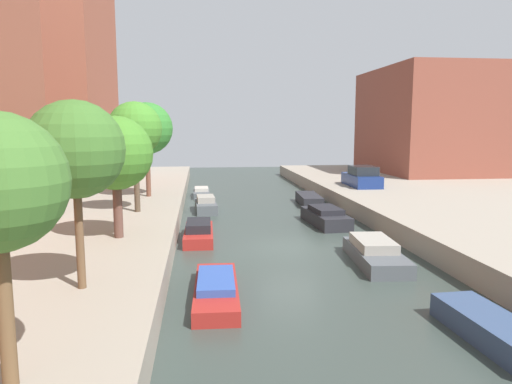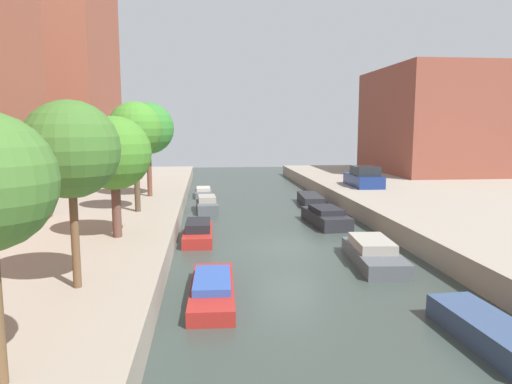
{
  "view_description": "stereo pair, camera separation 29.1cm",
  "coord_description": "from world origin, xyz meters",
  "px_view_note": "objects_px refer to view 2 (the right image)",
  "views": [
    {
      "loc": [
        -3.89,
        -19.85,
        5.3
      ],
      "look_at": [
        -1.04,
        4.0,
        1.97
      ],
      "focal_mm": 33.02,
      "sensor_mm": 36.0,
      "label": 1
    },
    {
      "loc": [
        -3.6,
        -19.88,
        5.3
      ],
      "look_at": [
        -1.04,
        4.0,
        1.97
      ],
      "focal_mm": 33.02,
      "sensor_mm": 36.0,
      "label": 2
    }
  ],
  "objects_px": {
    "street_tree_5": "(148,129)",
    "moored_boat_right_3": "(326,217)",
    "apartment_tower_far": "(36,23)",
    "street_tree_2": "(70,150)",
    "moored_boat_left_5": "(203,193)",
    "moored_boat_right_4": "(310,200)",
    "street_tree_4": "(135,129)",
    "moored_boat_left_2": "(212,289)",
    "street_tree_3": "(114,154)",
    "moored_boat_left_4": "(207,205)",
    "moored_boat_right_1": "(490,332)",
    "low_block_right": "(432,121)",
    "moored_boat_left_3": "(198,232)",
    "parked_car": "(364,178)",
    "moored_boat_right_2": "(373,254)"
  },
  "relations": [
    {
      "from": "moored_boat_left_5",
      "to": "moored_boat_right_4",
      "type": "bearing_deg",
      "value": -32.1
    },
    {
      "from": "street_tree_3",
      "to": "street_tree_2",
      "type": "bearing_deg",
      "value": -90.0
    },
    {
      "from": "moored_boat_left_2",
      "to": "moored_boat_right_3",
      "type": "relative_size",
      "value": 1.05
    },
    {
      "from": "moored_boat_left_4",
      "to": "street_tree_5",
      "type": "bearing_deg",
      "value": 177.18
    },
    {
      "from": "street_tree_4",
      "to": "moored_boat_right_4",
      "type": "relative_size",
      "value": 1.4
    },
    {
      "from": "low_block_right",
      "to": "moored_boat_right_4",
      "type": "distance_m",
      "value": 19.61
    },
    {
      "from": "moored_boat_right_2",
      "to": "moored_boat_right_3",
      "type": "distance_m",
      "value": 7.34
    },
    {
      "from": "moored_boat_left_2",
      "to": "moored_boat_left_5",
      "type": "distance_m",
      "value": 21.76
    },
    {
      "from": "street_tree_2",
      "to": "moored_boat_left_2",
      "type": "height_order",
      "value": "street_tree_2"
    },
    {
      "from": "moored_boat_left_3",
      "to": "parked_car",
      "type": "bearing_deg",
      "value": 43.17
    },
    {
      "from": "street_tree_4",
      "to": "moored_boat_right_1",
      "type": "distance_m",
      "value": 18.09
    },
    {
      "from": "moored_boat_left_5",
      "to": "parked_car",
      "type": "bearing_deg",
      "value": -14.03
    },
    {
      "from": "street_tree_3",
      "to": "street_tree_5",
      "type": "distance_m",
      "value": 11.13
    },
    {
      "from": "street_tree_5",
      "to": "parked_car",
      "type": "xyz_separation_m",
      "value": [
        14.93,
        3.35,
        -3.56
      ]
    },
    {
      "from": "street_tree_2",
      "to": "low_block_right",
      "type": "bearing_deg",
      "value": 50.7
    },
    {
      "from": "parked_car",
      "to": "street_tree_2",
      "type": "bearing_deg",
      "value": -126.3
    },
    {
      "from": "street_tree_5",
      "to": "moored_boat_right_3",
      "type": "relative_size",
      "value": 1.33
    },
    {
      "from": "street_tree_4",
      "to": "moored_boat_left_5",
      "type": "height_order",
      "value": "street_tree_4"
    },
    {
      "from": "street_tree_4",
      "to": "moored_boat_right_3",
      "type": "height_order",
      "value": "street_tree_4"
    },
    {
      "from": "apartment_tower_far",
      "to": "street_tree_2",
      "type": "bearing_deg",
      "value": -70.48
    },
    {
      "from": "street_tree_5",
      "to": "moored_boat_right_4",
      "type": "xyz_separation_m",
      "value": [
        10.62,
        1.66,
        -4.84
      ]
    },
    {
      "from": "moored_boat_right_3",
      "to": "moored_boat_right_4",
      "type": "relative_size",
      "value": 1.1
    },
    {
      "from": "moored_boat_right_2",
      "to": "apartment_tower_far",
      "type": "bearing_deg",
      "value": 132.57
    },
    {
      "from": "moored_boat_right_2",
      "to": "low_block_right",
      "type": "bearing_deg",
      "value": 59.88
    },
    {
      "from": "moored_boat_right_4",
      "to": "street_tree_5",
      "type": "bearing_deg",
      "value": -171.09
    },
    {
      "from": "moored_boat_left_4",
      "to": "moored_boat_left_5",
      "type": "distance_m",
      "value": 6.44
    },
    {
      "from": "moored_boat_right_3",
      "to": "street_tree_2",
      "type": "bearing_deg",
      "value": -129.87
    },
    {
      "from": "street_tree_3",
      "to": "moored_boat_right_4",
      "type": "relative_size",
      "value": 1.19
    },
    {
      "from": "moored_boat_left_5",
      "to": "moored_boat_right_4",
      "type": "distance_m",
      "value": 8.65
    },
    {
      "from": "street_tree_2",
      "to": "moored_boat_right_4",
      "type": "height_order",
      "value": "street_tree_2"
    },
    {
      "from": "moored_boat_left_5",
      "to": "moored_boat_right_1",
      "type": "height_order",
      "value": "moored_boat_left_5"
    },
    {
      "from": "moored_boat_left_4",
      "to": "moored_boat_right_1",
      "type": "xyz_separation_m",
      "value": [
        6.84,
        -19.23,
        -0.09
      ]
    },
    {
      "from": "moored_boat_left_3",
      "to": "moored_boat_left_5",
      "type": "xyz_separation_m",
      "value": [
        0.19,
        14.02,
        -0.08
      ]
    },
    {
      "from": "street_tree_4",
      "to": "moored_boat_right_3",
      "type": "relative_size",
      "value": 1.28
    },
    {
      "from": "parked_car",
      "to": "moored_boat_left_2",
      "type": "relative_size",
      "value": 0.92
    },
    {
      "from": "street_tree_5",
      "to": "street_tree_4",
      "type": "bearing_deg",
      "value": -90.0
    },
    {
      "from": "moored_boat_right_2",
      "to": "moored_boat_right_3",
      "type": "relative_size",
      "value": 1.04
    },
    {
      "from": "street_tree_3",
      "to": "moored_boat_left_5",
      "type": "relative_size",
      "value": 1.49
    },
    {
      "from": "street_tree_2",
      "to": "moored_boat_left_5",
      "type": "xyz_separation_m",
      "value": [
        3.29,
        23.24,
        -4.41
      ]
    },
    {
      "from": "apartment_tower_far",
      "to": "moored_boat_right_4",
      "type": "distance_m",
      "value": 24.13
    },
    {
      "from": "street_tree_2",
      "to": "moored_boat_left_3",
      "type": "bearing_deg",
      "value": 71.46
    },
    {
      "from": "moored_boat_right_1",
      "to": "moored_boat_left_3",
      "type": "bearing_deg",
      "value": 121.99
    },
    {
      "from": "street_tree_4",
      "to": "moored_boat_right_3",
      "type": "xyz_separation_m",
      "value": [
        9.96,
        0.35,
        -4.75
      ]
    },
    {
      "from": "moored_boat_left_3",
      "to": "moored_boat_right_3",
      "type": "xyz_separation_m",
      "value": [
        6.86,
        2.7,
        0.06
      ]
    },
    {
      "from": "apartment_tower_far",
      "to": "street_tree_2",
      "type": "distance_m",
      "value": 27.91
    },
    {
      "from": "street_tree_5",
      "to": "moored_boat_left_3",
      "type": "relative_size",
      "value": 1.44
    },
    {
      "from": "moored_boat_right_4",
      "to": "low_block_right",
      "type": "bearing_deg",
      "value": 39.71
    },
    {
      "from": "moored_boat_left_4",
      "to": "apartment_tower_far",
      "type": "bearing_deg",
      "value": 146.2
    },
    {
      "from": "moored_boat_right_4",
      "to": "street_tree_3",
      "type": "bearing_deg",
      "value": -129.78
    },
    {
      "from": "street_tree_2",
      "to": "moored_boat_right_1",
      "type": "distance_m",
      "value": 11.52
    }
  ]
}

